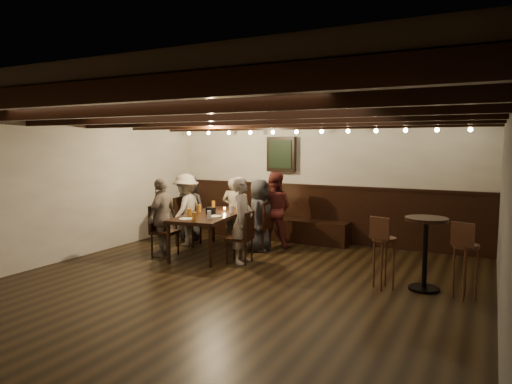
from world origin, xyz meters
The scene contains 27 objects.
room centered at (-0.29, 2.21, 1.07)m, with size 7.00×7.00×7.00m.
dining_table centered at (-1.33, 1.57, 0.66)m, with size 1.15×2.02×0.72m.
chair_left_near centered at (-2.11, 1.90, 0.29)m, with size 0.49×0.49×0.94m.
chair_left_far centered at (-1.97, 1.01, 0.27)m, with size 0.47×0.47×0.90m.
chair_right_near centered at (-0.69, 2.13, 0.28)m, with size 0.48×0.48×0.91m.
chair_right_far centered at (-0.55, 1.24, 0.26)m, with size 0.45×0.45×0.86m.
person_bench_left centered at (-2.36, 2.32, 0.66)m, with size 0.65×0.42×1.32m, color #2C2B2E.
person_bench_centre centered at (-1.49, 2.61, 0.65)m, with size 0.47×0.31×1.29m, color gray.
person_bench_right centered at (-0.58, 2.60, 0.72)m, with size 0.70×0.54×1.43m, color maroon.
person_left_near centered at (-2.14, 1.90, 0.70)m, with size 0.90×0.52×1.39m, color gray.
person_left_far centered at (-2.00, 1.01, 0.69)m, with size 0.80×0.33×1.37m, color gray.
person_right_near centered at (-0.66, 2.13, 0.66)m, with size 0.65×0.42×1.32m, color #2A2A2C.
person_right_far centered at (-0.52, 1.24, 0.71)m, with size 0.52×0.34×1.42m, color #9E9286.
pint_a centered at (-1.72, 2.22, 0.79)m, with size 0.07×0.07×0.14m, color #BF7219.
pint_b centered at (-1.18, 2.25, 0.79)m, with size 0.07×0.07×0.14m, color #BF7219.
pint_c centered at (-1.64, 1.62, 0.79)m, with size 0.07×0.07×0.14m, color #BF7219.
pint_d centered at (-1.06, 1.81, 0.79)m, with size 0.07×0.07×0.14m, color silver.
pint_e centered at (-1.48, 1.09, 0.79)m, with size 0.07×0.07×0.14m, color #BF7219.
pint_f centered at (-1.05, 1.06, 0.79)m, with size 0.07×0.07×0.14m, color silver.
pint_g centered at (-1.16, 0.79, 0.79)m, with size 0.07×0.07×0.14m, color #BF7219.
plate_near centered at (-1.37, 0.85, 0.72)m, with size 0.24×0.24×0.01m, color white.
plate_far centered at (-1.11, 1.30, 0.72)m, with size 0.24×0.24×0.01m, color white.
condiment_caddy centered at (-1.32, 1.52, 0.78)m, with size 0.15×0.10×0.12m, color black.
candle centered at (-1.26, 1.88, 0.74)m, with size 0.05×0.05×0.05m, color beige.
high_top_table centered at (2.35, 1.13, 0.65)m, with size 0.56×0.56×0.99m.
bar_stool_left centered at (1.85, 0.92, 0.37)m, with size 0.33×0.35×1.00m.
bar_stool_right centered at (2.85, 0.97, 0.37)m, with size 0.34×0.35×1.00m.
Camera 1 is at (3.11, -5.22, 1.96)m, focal length 32.00 mm.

